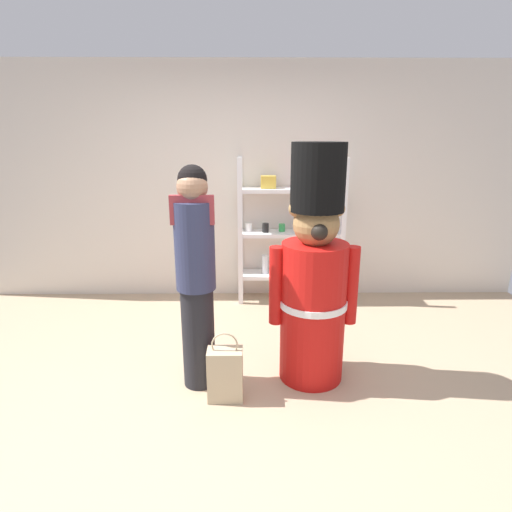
# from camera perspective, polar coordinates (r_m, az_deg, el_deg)

# --- Properties ---
(ground_plane) EXTENTS (6.40, 6.40, 0.00)m
(ground_plane) POSITION_cam_1_polar(r_m,az_deg,el_deg) (3.19, -2.37, -19.12)
(ground_plane) COLOR tan
(back_wall) EXTENTS (6.40, 0.12, 2.60)m
(back_wall) POSITION_cam_1_polar(r_m,az_deg,el_deg) (4.83, -1.82, 9.74)
(back_wall) COLOR silver
(back_wall) RESTS_ON ground_plane
(merchandise_shelf) EXTENTS (1.16, 0.35, 1.61)m
(merchandise_shelf) POSITION_cam_1_polar(r_m,az_deg,el_deg) (4.71, 4.66, 3.61)
(merchandise_shelf) COLOR white
(merchandise_shelf) RESTS_ON ground_plane
(teddy_bear_guard) EXTENTS (0.67, 0.51, 1.79)m
(teddy_bear_guard) POSITION_cam_1_polar(r_m,az_deg,el_deg) (3.15, 7.84, -3.22)
(teddy_bear_guard) COLOR red
(teddy_bear_guard) RESTS_ON ground_plane
(person_shopper) EXTENTS (0.30, 0.28, 1.65)m
(person_shopper) POSITION_cam_1_polar(r_m,az_deg,el_deg) (3.04, -8.14, -2.29)
(person_shopper) COLOR black
(person_shopper) RESTS_ON ground_plane
(shopping_bag) EXTENTS (0.25, 0.16, 0.52)m
(shopping_bag) POSITION_cam_1_polar(r_m,az_deg,el_deg) (3.12, -4.18, -15.58)
(shopping_bag) COLOR #C1AD89
(shopping_bag) RESTS_ON ground_plane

